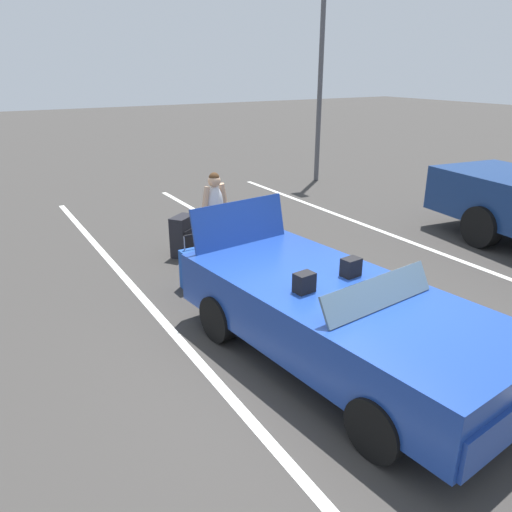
# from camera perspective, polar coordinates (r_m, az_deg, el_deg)

# --- Properties ---
(ground_plane) EXTENTS (80.00, 80.00, 0.00)m
(ground_plane) POSITION_cam_1_polar(r_m,az_deg,el_deg) (6.09, 9.14, -11.84)
(ground_plane) COLOR #383533
(lot_line_near) EXTENTS (18.00, 0.12, 0.01)m
(lot_line_near) POSITION_cam_1_polar(r_m,az_deg,el_deg) (5.44, -2.76, -16.06)
(lot_line_near) COLOR silver
(lot_line_near) RESTS_ON ground_plane
(lot_line_mid) EXTENTS (18.00, 0.12, 0.01)m
(lot_line_mid) POSITION_cam_1_polar(r_m,az_deg,el_deg) (6.91, 17.61, -8.42)
(lot_line_mid) COLOR silver
(lot_line_mid) RESTS_ON ground_plane
(convertible_car) EXTENTS (4.30, 2.19, 1.54)m
(convertible_car) POSITION_cam_1_polar(r_m,az_deg,el_deg) (5.68, 10.92, -7.62)
(convertible_car) COLOR navy
(convertible_car) RESTS_ON ground_plane
(suitcase_large_black) EXTENTS (0.51, 0.55, 0.74)m
(suitcase_large_black) POSITION_cam_1_polar(r_m,az_deg,el_deg) (9.19, -8.31, 2.27)
(suitcase_large_black) COLOR black
(suitcase_large_black) RESTS_ON ground_plane
(suitcase_medium_bright) EXTENTS (0.27, 0.41, 0.86)m
(suitcase_medium_bright) POSITION_cam_1_polar(r_m,az_deg,el_deg) (7.84, -7.08, -1.45)
(suitcase_medium_bright) COLOR #1E479E
(suitcase_medium_bright) RESTS_ON ground_plane
(traveler_person) EXTENTS (0.29, 0.61, 1.65)m
(traveler_person) POSITION_cam_1_polar(r_m,az_deg,el_deg) (8.40, -4.67, 4.66)
(traveler_person) COLOR #4C3F2D
(traveler_person) RESTS_ON ground_plane
(parking_lamp_post) EXTENTS (0.50, 0.24, 5.80)m
(parking_lamp_post) POSITION_cam_1_polar(r_m,az_deg,el_deg) (15.16, 7.43, 20.93)
(parking_lamp_post) COLOR #4C4C51
(parking_lamp_post) RESTS_ON ground_plane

